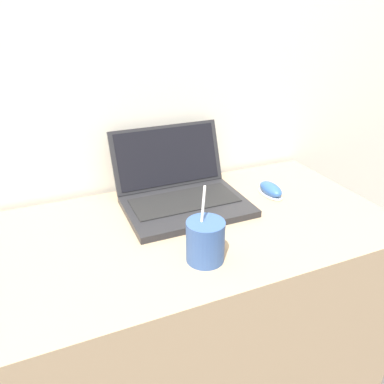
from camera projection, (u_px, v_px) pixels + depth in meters
The scene contains 5 objects.
wall_back at pixel (134, 19), 1.06m from camera, with size 7.00×0.04×2.50m.
desk at pixel (181, 328), 1.18m from camera, with size 1.20×0.58×0.74m.
laptop at pixel (180, 190), 1.13m from camera, with size 0.36×0.32×0.21m.
drink_cup at pixel (205, 240), 0.87m from camera, with size 0.09×0.09×0.19m.
computer_mouse at pixel (271, 190), 1.19m from camera, with size 0.05×0.11×0.04m.
Camera 1 is at (-0.31, -0.52, 1.28)m, focal length 35.00 mm.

